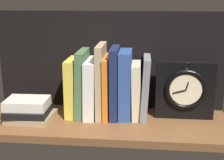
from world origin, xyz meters
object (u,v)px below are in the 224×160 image
at_px(book_navy_bierce, 115,82).
at_px(book_stack_side, 29,110).
at_px(book_white_catcher, 92,88).
at_px(framed_clock, 185,90).
at_px(book_green_romantic, 82,83).
at_px(book_orange_pandolfini, 108,86).
at_px(book_gray_chess, 145,87).
at_px(book_blue_modern, 125,84).
at_px(book_tan_shortstories, 101,81).
at_px(book_yellow_seinlanguage, 73,87).
at_px(book_cream_twain, 136,90).

distance_m(book_navy_bierce, book_stack_side, 0.31).
height_order(book_white_catcher, book_navy_bierce, book_navy_bierce).
distance_m(book_white_catcher, framed_clock, 0.32).
relative_size(book_green_romantic, book_stack_side, 1.44).
bearing_deg(book_stack_side, framed_clock, 7.54).
relative_size(book_orange_pandolfini, book_navy_bierce, 0.87).
bearing_deg(book_gray_chess, book_green_romantic, 180.00).
bearing_deg(framed_clock, book_blue_modern, -179.11).
bearing_deg(book_tan_shortstories, book_stack_side, -164.51).
relative_size(book_yellow_seinlanguage, book_white_catcher, 1.01).
xyz_separation_m(book_yellow_seinlanguage, book_gray_chess, (0.25, 0.00, 0.01)).
bearing_deg(book_yellow_seinlanguage, book_orange_pandolfini, 0.00).
bearing_deg(book_yellow_seinlanguage, book_navy_bierce, 0.00).
relative_size(book_white_catcher, framed_clock, 0.99).
height_order(book_navy_bierce, framed_clock, book_navy_bierce).
relative_size(book_green_romantic, book_white_catcher, 1.16).
bearing_deg(book_tan_shortstories, book_yellow_seinlanguage, 180.00).
height_order(book_white_catcher, book_orange_pandolfini, book_orange_pandolfini).
relative_size(book_tan_shortstories, book_gray_chess, 1.19).
xyz_separation_m(book_cream_twain, framed_clock, (0.16, 0.00, 0.01)).
distance_m(book_green_romantic, book_gray_chess, 0.22).
distance_m(book_yellow_seinlanguage, book_tan_shortstories, 0.10).
height_order(book_orange_pandolfini, book_blue_modern, book_blue_modern).
bearing_deg(framed_clock, book_navy_bierce, -179.25).
xyz_separation_m(book_green_romantic, book_cream_twain, (0.19, 0.00, -0.02)).
xyz_separation_m(book_blue_modern, book_stack_side, (-0.32, -0.07, -0.08)).
height_order(framed_clock, book_stack_side, framed_clock).
relative_size(book_cream_twain, book_stack_side, 1.19).
bearing_deg(book_blue_modern, framed_clock, 0.89).
relative_size(book_white_catcher, book_navy_bierce, 0.82).
distance_m(book_yellow_seinlanguage, book_navy_bierce, 0.15).
relative_size(book_green_romantic, framed_clock, 1.15).
bearing_deg(book_blue_modern, book_navy_bierce, 180.00).
distance_m(book_white_catcher, book_gray_chess, 0.19).
height_order(book_yellow_seinlanguage, book_stack_side, book_yellow_seinlanguage).
distance_m(book_navy_bierce, book_blue_modern, 0.04).
height_order(book_orange_pandolfini, book_stack_side, book_orange_pandolfini).
xyz_separation_m(book_white_catcher, book_gray_chess, (0.18, -0.00, 0.01)).
bearing_deg(book_cream_twain, book_gray_chess, 0.00).
bearing_deg(book_orange_pandolfini, book_gray_chess, 0.00).
height_order(book_yellow_seinlanguage, framed_clock, same).
bearing_deg(book_tan_shortstories, book_gray_chess, 0.00).
bearing_deg(book_orange_pandolfini, book_white_catcher, 180.00).
relative_size(book_tan_shortstories, book_blue_modern, 1.09).
bearing_deg(book_navy_bierce, book_green_romantic, 180.00).
bearing_deg(book_navy_bierce, book_tan_shortstories, -180.00).
height_order(book_white_catcher, book_cream_twain, book_white_catcher).
bearing_deg(book_gray_chess, book_orange_pandolfini, 180.00).
distance_m(book_yellow_seinlanguage, book_orange_pandolfini, 0.12).
bearing_deg(book_blue_modern, book_white_catcher, 180.00).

